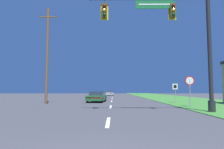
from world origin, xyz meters
TOP-DOWN VIEW (x-y plane):
  - grass_verge_right at (10.50, 30.00)m, footprint 10.00×110.00m
  - road_center_line at (0.00, 22.00)m, footprint 0.16×34.80m
  - signal_mast at (4.57, 9.77)m, footprint 8.00×0.47m
  - car_ahead at (-1.72, 20.72)m, footprint 2.19×4.49m
  - far_car at (-0.72, 48.40)m, footprint 1.82×4.46m
  - stop_sign at (6.47, 13.49)m, footprint 0.76×0.07m
  - route_sign_post at (6.78, 18.41)m, footprint 0.55×0.06m
  - utility_pole_near at (-6.53, 17.15)m, footprint 1.80×0.26m

SIDE VIEW (x-z plane):
  - road_center_line at x=0.00m, z-range 0.00..0.01m
  - grass_verge_right at x=10.50m, z-range 0.00..0.04m
  - car_ahead at x=-1.72m, z-range 0.01..1.20m
  - far_car at x=-0.72m, z-range 0.01..1.20m
  - route_sign_post at x=6.78m, z-range 0.51..2.54m
  - stop_sign at x=6.47m, z-range 0.61..3.12m
  - signal_mast at x=4.57m, z-range 0.86..9.07m
  - utility_pole_near at x=-6.53m, z-range 0.16..10.01m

